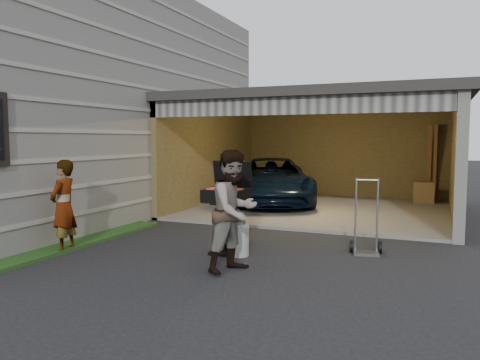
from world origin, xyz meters
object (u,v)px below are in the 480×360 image
object	(u,v)px
woman	(64,206)
hand_truck	(366,239)
minivan	(272,183)
man	(235,211)
propane_tank	(239,240)
bbq_grill	(226,199)

from	to	relation	value
woman	hand_truck	distance (m)	4.96
minivan	hand_truck	xyz separation A→B (m)	(3.25, -4.73, -0.40)
minivan	woman	xyz separation A→B (m)	(-1.34, -6.55, 0.13)
man	minivan	bearing A→B (deg)	35.66
woman	propane_tank	bearing A→B (deg)	97.74
propane_tank	minivan	bearing A→B (deg)	103.81
minivan	hand_truck	size ratio (longest dim) A/B	3.71
propane_tank	woman	bearing A→B (deg)	-161.87
man	bbq_grill	xyz separation A→B (m)	(-0.53, 0.88, 0.04)
minivan	propane_tank	bearing A→B (deg)	-97.92
man	hand_truck	world-z (taller)	man
propane_tank	hand_truck	size ratio (longest dim) A/B	0.41
woman	man	world-z (taller)	man
bbq_grill	hand_truck	size ratio (longest dim) A/B	1.22
minivan	woman	world-z (taller)	woman
man	propane_tank	world-z (taller)	man
woman	man	distance (m)	3.02
man	propane_tank	size ratio (longest dim) A/B	3.39
bbq_grill	propane_tank	xyz separation A→B (m)	(0.24, -0.07, -0.64)
minivan	hand_truck	bearing A→B (deg)	-77.26
minivan	propane_tank	xyz separation A→B (m)	(1.39, -5.65, -0.38)
minivan	man	world-z (taller)	man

